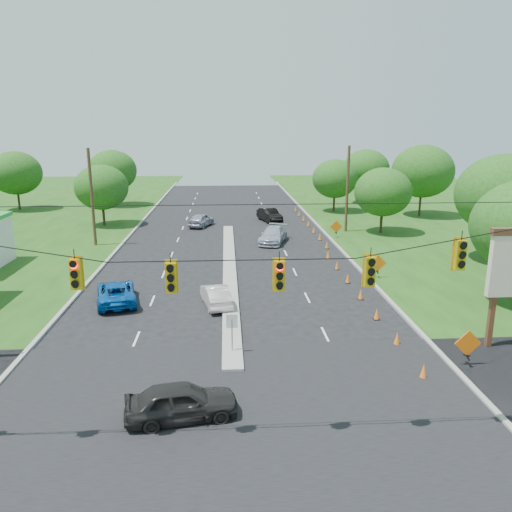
{
  "coord_description": "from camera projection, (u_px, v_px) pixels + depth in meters",
  "views": [
    {
      "loc": [
        -0.2,
        -16.52,
        10.73
      ],
      "look_at": [
        1.67,
        14.27,
        2.8
      ],
      "focal_mm": 35.0,
      "sensor_mm": 36.0,
      "label": 1
    }
  ],
  "objects": [
    {
      "name": "silver_car_oncoming",
      "position": [
        201.0,
        220.0,
        55.89
      ],
      "size": [
        3.18,
        4.69,
        1.48
      ],
      "primitive_type": "imported",
      "rotation": [
        0.0,
        0.0,
        2.78
      ],
      "color": "#9493A8",
      "rests_on": "ground"
    },
    {
      "name": "cone_9",
      "position": [
        314.0,
        230.0,
        52.44
      ],
      "size": [
        0.32,
        0.32,
        0.7
      ],
      "primitive_type": "cone",
      "color": "orange",
      "rests_on": "ground"
    },
    {
      "name": "tree_4",
      "position": [
        16.0,
        173.0,
        66.05
      ],
      "size": [
        6.72,
        6.72,
        7.84
      ],
      "color": "black",
      "rests_on": "ground"
    },
    {
      "name": "tree_12",
      "position": [
        335.0,
        179.0,
        64.79
      ],
      "size": [
        5.88,
        5.88,
        6.86
      ],
      "color": "black",
      "rests_on": "ground"
    },
    {
      "name": "cone_12",
      "position": [
        299.0,
        213.0,
        62.59
      ],
      "size": [
        0.32,
        0.32,
        0.7
      ],
      "primitive_type": "cone",
      "color": "orange",
      "rests_on": "ground"
    },
    {
      "name": "cross_street",
      "position": [
        235.0,
        424.0,
        18.65
      ],
      "size": [
        160.0,
        14.0,
        0.02
      ],
      "primitive_type": "cube",
      "color": "black",
      "rests_on": "ground"
    },
    {
      "name": "cone_11",
      "position": [
        304.0,
        218.0,
        59.21
      ],
      "size": [
        0.32,
        0.32,
        0.7
      ],
      "primitive_type": "cone",
      "color": "orange",
      "rests_on": "ground"
    },
    {
      "name": "work_sign_0",
      "position": [
        468.0,
        345.0,
        22.88
      ],
      "size": [
        1.27,
        0.58,
        1.37
      ],
      "color": "black",
      "rests_on": "ground"
    },
    {
      "name": "tree_8",
      "position": [
        504.0,
        195.0,
        39.82
      ],
      "size": [
        7.56,
        7.56,
        8.82
      ],
      "color": "black",
      "rests_on": "ground"
    },
    {
      "name": "cone_2",
      "position": [
        377.0,
        314.0,
        28.72
      ],
      "size": [
        0.32,
        0.32,
        0.7
      ],
      "primitive_type": "cone",
      "color": "orange",
      "rests_on": "ground"
    },
    {
      "name": "cone_4",
      "position": [
        348.0,
        278.0,
        35.49
      ],
      "size": [
        0.32,
        0.32,
        0.7
      ],
      "primitive_type": "cone",
      "color": "orange",
      "rests_on": "ground"
    },
    {
      "name": "ground",
      "position": [
        235.0,
        424.0,
        18.65
      ],
      "size": [
        160.0,
        160.0,
        0.0
      ],
      "primitive_type": "plane",
      "color": "black",
      "rests_on": "ground"
    },
    {
      "name": "tree_5",
      "position": [
        102.0,
        187.0,
        55.42
      ],
      "size": [
        5.88,
        5.88,
        6.86
      ],
      "color": "black",
      "rests_on": "ground"
    },
    {
      "name": "median",
      "position": [
        230.0,
        270.0,
        38.95
      ],
      "size": [
        1.0,
        34.0,
        0.18
      ],
      "primitive_type": "cube",
      "color": "gray",
      "rests_on": "ground"
    },
    {
      "name": "white_sedan",
      "position": [
        216.0,
        295.0,
        30.96
      ],
      "size": [
        2.2,
        4.19,
        1.31
      ],
      "primitive_type": "imported",
      "rotation": [
        0.0,
        0.0,
        3.35
      ],
      "color": "beige",
      "rests_on": "ground"
    },
    {
      "name": "cone_8",
      "position": [
        320.0,
        237.0,
        49.06
      ],
      "size": [
        0.32,
        0.32,
        0.7
      ],
      "primitive_type": "cone",
      "color": "orange",
      "rests_on": "ground"
    },
    {
      "name": "cone_7",
      "position": [
        327.0,
        245.0,
        45.67
      ],
      "size": [
        0.32,
        0.32,
        0.7
      ],
      "primitive_type": "cone",
      "color": "orange",
      "rests_on": "ground"
    },
    {
      "name": "tree_10",
      "position": [
        423.0,
        171.0,
        61.21
      ],
      "size": [
        7.56,
        7.56,
        8.82
      ],
      "color": "black",
      "rests_on": "ground"
    },
    {
      "name": "dark_car_receding",
      "position": [
        269.0,
        215.0,
        58.88
      ],
      "size": [
        2.92,
        4.99,
        1.55
      ],
      "primitive_type": "imported",
      "rotation": [
        0.0,
        0.0,
        0.29
      ],
      "color": "black",
      "rests_on": "ground"
    },
    {
      "name": "work_sign_1",
      "position": [
        378.0,
        264.0,
        36.41
      ],
      "size": [
        1.27,
        0.58,
        1.37
      ],
      "color": "black",
      "rests_on": "ground"
    },
    {
      "name": "curb_right",
      "position": [
        333.0,
        242.0,
        48.24
      ],
      "size": [
        0.25,
        110.0,
        0.16
      ],
      "primitive_type": "cube",
      "color": "gray",
      "rests_on": "ground"
    },
    {
      "name": "signal_span",
      "position": [
        232.0,
        308.0,
        16.44
      ],
      "size": [
        25.6,
        0.32,
        9.0
      ],
      "color": "#422D1C",
      "rests_on": "ground"
    },
    {
      "name": "blue_pickup",
      "position": [
        116.0,
        292.0,
        31.44
      ],
      "size": [
        3.39,
        5.38,
        1.39
      ],
      "primitive_type": "imported",
      "rotation": [
        0.0,
        0.0,
        3.37
      ],
      "color": "#0953AE",
      "rests_on": "ground"
    },
    {
      "name": "tree_6",
      "position": [
        112.0,
        171.0,
        69.65
      ],
      "size": [
        6.72,
        6.72,
        7.84
      ],
      "color": "black",
      "rests_on": "ground"
    },
    {
      "name": "cone_3",
      "position": [
        361.0,
        294.0,
        32.1
      ],
      "size": [
        0.32,
        0.32,
        0.7
      ],
      "primitive_type": "cone",
      "color": "orange",
      "rests_on": "ground"
    },
    {
      "name": "tree_9",
      "position": [
        383.0,
        192.0,
        51.38
      ],
      "size": [
        5.88,
        5.88,
        6.86
      ],
      "color": "black",
      "rests_on": "ground"
    },
    {
      "name": "utility_pole_far_right",
      "position": [
        347.0,
        190.0,
        52.1
      ],
      "size": [
        0.28,
        0.28,
        9.0
      ],
      "primitive_type": "cylinder",
      "color": "#422D1C",
      "rests_on": "ground"
    },
    {
      "name": "silver_car_far",
      "position": [
        273.0,
        235.0,
        47.88
      ],
      "size": [
        3.53,
        5.62,
        1.52
      ],
      "primitive_type": "imported",
      "rotation": [
        0.0,
        0.0,
        -0.29
      ],
      "color": "#A1A6B8",
      "rests_on": "ground"
    },
    {
      "name": "cone_0",
      "position": [
        424.0,
        371.0,
        21.95
      ],
      "size": [
        0.32,
        0.32,
        0.7
      ],
      "primitive_type": "cone",
      "color": "orange",
      "rests_on": "ground"
    },
    {
      "name": "cone_10",
      "position": [
        308.0,
        224.0,
        55.83
      ],
      "size": [
        0.32,
        0.32,
        0.7
      ],
      "primitive_type": "cone",
      "color": "orange",
      "rests_on": "ground"
    },
    {
      "name": "median_sign",
      "position": [
        232.0,
        326.0,
        24.09
      ],
      "size": [
        0.55,
        0.06,
        2.05
      ],
      "color": "gray",
      "rests_on": "ground"
    },
    {
      "name": "black_sedan",
      "position": [
        181.0,
        402.0,
        18.79
      ],
      "size": [
        4.49,
        2.42,
        1.45
      ],
      "primitive_type": "imported",
      "rotation": [
        0.0,
        0.0,
        1.74
      ],
      "color": "black",
      "rests_on": "ground"
    },
    {
      "name": "curb_left",
      "position": [
        122.0,
        245.0,
        47.06
      ],
      "size": [
        0.25,
        110.0,
        0.16
      ],
      "primitive_type": "cube",
      "color": "gray",
      "rests_on": "ground"
    },
    {
      "name": "tree_11",
      "position": [
        366.0,
        169.0,
        71.76
      ],
      "size": [
        6.72,
        6.72,
        7.84
      ],
      "color": "black",
      "rests_on": "ground"
    },
    {
      "name": "work_sign_2",
      "position": [
        336.0,
        227.0,
        49.95
      ],
      "size": [
        1.27,
        0.58,
        1.37
      ],
      "color": "black",
      "rests_on": "ground"
    },
    {
      "name": "cone_13",
      "position": [
        296.0,
        209.0,
        65.98
      ],
      "size": [
        0.32,
        0.32,
        0.7
      ],
      "primitive_type": "cone",
      "color": "orange",
      "rests_on": "ground"
    },
    {
      "name": "cone_6",
      "position": [
        328.0,
        254.0,
        42.26
      ],
      "size": [
        0.32,
        0.32,
        0.7
      ],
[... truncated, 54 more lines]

